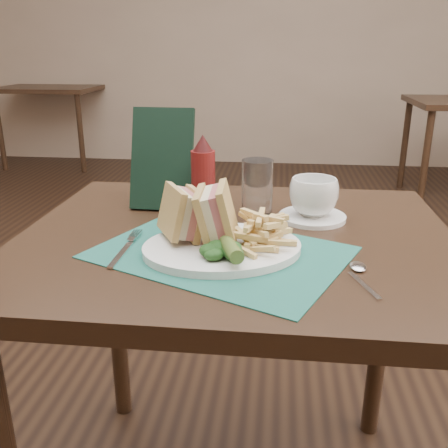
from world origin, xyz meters
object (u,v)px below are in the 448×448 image
object	(u,v)px
table_main	(235,383)
sandwich_half_b	(205,214)
table_bg_left	(54,126)
plate	(222,248)
ketchup_bottle	(203,176)
drinking_glass	(257,188)
saucer	(312,217)
coffee_cup	(314,197)
placemat	(220,252)
check_presenter	(162,159)
sandwich_half_a	(172,214)

from	to	relation	value
table_main	sandwich_half_b	world-z (taller)	sandwich_half_b
table_bg_left	sandwich_half_b	distance (m)	4.37
plate	ketchup_bottle	size ratio (longest dim) A/B	1.61
ketchup_bottle	drinking_glass	bearing A→B (deg)	5.01
table_bg_left	saucer	size ratio (longest dim) A/B	6.00
table_bg_left	ketchup_bottle	distance (m)	4.18
drinking_glass	ketchup_bottle	world-z (taller)	ketchup_bottle
table_main	plate	distance (m)	0.40
table_bg_left	drinking_glass	world-z (taller)	drinking_glass
sandwich_half_b	ketchup_bottle	distance (m)	0.21
table_bg_left	ketchup_bottle	bearing A→B (deg)	-60.63
plate	coffee_cup	distance (m)	0.28
table_main	table_bg_left	distance (m)	4.29
placemat	check_presenter	world-z (taller)	check_presenter
coffee_cup	ketchup_bottle	distance (m)	0.25
saucer	check_presenter	bearing A→B (deg)	171.13
placemat	sandwich_half_a	xyz separation A→B (m)	(-0.10, 0.02, 0.07)
drinking_glass	check_presenter	distance (m)	0.24
sandwich_half_b	ketchup_bottle	size ratio (longest dim) A/B	0.60
check_presenter	plate	bearing A→B (deg)	-55.37
saucer	placemat	bearing A→B (deg)	-130.06
table_main	check_presenter	world-z (taller)	check_presenter
plate	sandwich_half_b	size ratio (longest dim) A/B	2.68
sandwich_half_a	ketchup_bottle	world-z (taller)	ketchup_bottle
sandwich_half_a	ketchup_bottle	xyz separation A→B (m)	(0.03, 0.20, 0.02)
saucer	check_presenter	world-z (taller)	check_presenter
table_bg_left	plate	distance (m)	4.39
table_bg_left	saucer	bearing A→B (deg)	-57.74
table_bg_left	check_presenter	size ratio (longest dim) A/B	3.74
check_presenter	sandwich_half_a	bearing A→B (deg)	-71.56
sandwich_half_b	table_bg_left	bearing A→B (deg)	115.85
coffee_cup	check_presenter	xyz separation A→B (m)	(-0.35, 0.06, 0.06)
table_main	plate	xyz separation A→B (m)	(-0.02, -0.10, 0.38)
table_bg_left	placemat	size ratio (longest dim) A/B	2.01
plate	sandwich_half_a	xyz separation A→B (m)	(-0.10, 0.02, 0.06)
table_bg_left	check_presenter	bearing A→B (deg)	-61.56
sandwich_half_b	drinking_glass	size ratio (longest dim) A/B	0.86
placemat	check_presenter	xyz separation A→B (m)	(-0.17, 0.27, 0.12)
placemat	ketchup_bottle	size ratio (longest dim) A/B	2.41
drinking_glass	ketchup_bottle	distance (m)	0.12
sandwich_half_a	drinking_glass	distance (m)	0.26
plate	drinking_glass	bearing A→B (deg)	60.58
table_main	plate	bearing A→B (deg)	-99.59
table_main	coffee_cup	xyz separation A→B (m)	(0.16, 0.11, 0.43)
table_bg_left	coffee_cup	world-z (taller)	coffee_cup
table_bg_left	table_main	bearing A→B (deg)	-60.37
sandwich_half_b	plate	bearing A→B (deg)	-21.19
coffee_cup	drinking_glass	world-z (taller)	drinking_glass
ketchup_bottle	check_presenter	bearing A→B (deg)	152.41
saucer	drinking_glass	world-z (taller)	drinking_glass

